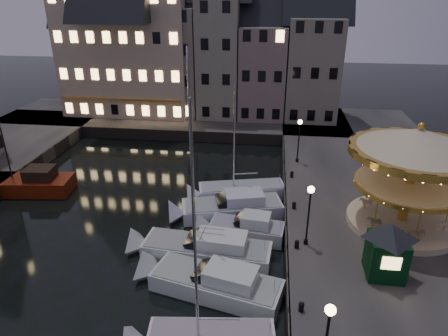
# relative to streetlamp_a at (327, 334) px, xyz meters

# --- Properties ---
(ground) EXTENTS (160.00, 160.00, 0.00)m
(ground) POSITION_rel_streetlamp_a_xyz_m (-7.20, 9.00, -4.02)
(ground) COLOR black
(ground) RESTS_ON ground
(quay_east) EXTENTS (16.00, 56.00, 1.30)m
(quay_east) POSITION_rel_streetlamp_a_xyz_m (6.80, 15.00, -3.37)
(quay_east) COLOR #474442
(quay_east) RESTS_ON ground
(quay_north) EXTENTS (44.00, 12.00, 1.30)m
(quay_north) POSITION_rel_streetlamp_a_xyz_m (-15.20, 37.00, -3.37)
(quay_north) COLOR #474442
(quay_north) RESTS_ON ground
(quaywall_e) EXTENTS (0.15, 44.00, 1.30)m
(quaywall_e) POSITION_rel_streetlamp_a_xyz_m (-1.20, 15.00, -3.37)
(quaywall_e) COLOR #47423A
(quaywall_e) RESTS_ON ground
(quaywall_n) EXTENTS (48.00, 0.15, 1.30)m
(quaywall_n) POSITION_rel_streetlamp_a_xyz_m (-13.20, 31.00, -3.37)
(quaywall_n) COLOR #47423A
(quaywall_n) RESTS_ON ground
(streetlamp_a) EXTENTS (0.44, 0.44, 4.17)m
(streetlamp_a) POSITION_rel_streetlamp_a_xyz_m (0.00, 0.00, 0.00)
(streetlamp_a) COLOR black
(streetlamp_a) RESTS_ON quay_east
(streetlamp_b) EXTENTS (0.44, 0.44, 4.17)m
(streetlamp_b) POSITION_rel_streetlamp_a_xyz_m (0.00, 10.00, 0.00)
(streetlamp_b) COLOR black
(streetlamp_b) RESTS_ON quay_east
(streetlamp_c) EXTENTS (0.44, 0.44, 4.17)m
(streetlamp_c) POSITION_rel_streetlamp_a_xyz_m (0.00, 23.50, 0.00)
(streetlamp_c) COLOR black
(streetlamp_c) RESTS_ON quay_east
(bollard_a) EXTENTS (0.30, 0.30, 0.57)m
(bollard_a) POSITION_rel_streetlamp_a_xyz_m (-0.60, 4.00, -2.41)
(bollard_a) COLOR black
(bollard_a) RESTS_ON quay_east
(bollard_b) EXTENTS (0.30, 0.30, 0.57)m
(bollard_b) POSITION_rel_streetlamp_a_xyz_m (-0.60, 9.50, -2.41)
(bollard_b) COLOR black
(bollard_b) RESTS_ON quay_east
(bollard_c) EXTENTS (0.30, 0.30, 0.57)m
(bollard_c) POSITION_rel_streetlamp_a_xyz_m (-0.60, 14.50, -2.41)
(bollard_c) COLOR black
(bollard_c) RESTS_ON quay_east
(bollard_d) EXTENTS (0.30, 0.30, 0.57)m
(bollard_d) POSITION_rel_streetlamp_a_xyz_m (-0.60, 20.00, -2.41)
(bollard_d) COLOR black
(bollard_d) RESTS_ON quay_east
(townhouse_na) EXTENTS (5.50, 8.00, 12.80)m
(townhouse_na) POSITION_rel_streetlamp_a_xyz_m (-26.70, 39.00, 3.76)
(townhouse_na) COLOR gray
(townhouse_na) RESTS_ON quay_north
(townhouse_nb) EXTENTS (6.16, 8.00, 13.80)m
(townhouse_nb) POSITION_rel_streetlamp_a_xyz_m (-21.25, 39.00, 4.26)
(townhouse_nb) COLOR tan
(townhouse_nb) RESTS_ON quay_north
(townhouse_nc) EXTENTS (6.82, 8.00, 14.80)m
(townhouse_nc) POSITION_rel_streetlamp_a_xyz_m (-15.20, 39.00, 4.76)
(townhouse_nc) COLOR gray
(townhouse_nc) RESTS_ON quay_north
(townhouse_nd) EXTENTS (5.50, 8.00, 15.80)m
(townhouse_nd) POSITION_rel_streetlamp_a_xyz_m (-9.45, 39.00, 5.26)
(townhouse_nd) COLOR gray
(townhouse_nd) RESTS_ON quay_north
(townhouse_ne) EXTENTS (6.16, 8.00, 12.80)m
(townhouse_ne) POSITION_rel_streetlamp_a_xyz_m (-4.00, 39.00, 3.76)
(townhouse_ne) COLOR gray
(townhouse_ne) RESTS_ON quay_north
(townhouse_nf) EXTENTS (6.82, 8.00, 13.80)m
(townhouse_nf) POSITION_rel_streetlamp_a_xyz_m (2.05, 39.00, 4.26)
(townhouse_nf) COLOR gray
(townhouse_nf) RESTS_ON quay_north
(hotel_corner) EXTENTS (17.60, 9.00, 16.80)m
(hotel_corner) POSITION_rel_streetlamp_a_xyz_m (-21.20, 39.00, 5.76)
(hotel_corner) COLOR beige
(hotel_corner) RESTS_ON quay_north
(motorboat_b) EXTENTS (8.76, 4.43, 2.15)m
(motorboat_b) POSITION_rel_streetlamp_a_xyz_m (-5.71, 6.33, -3.37)
(motorboat_b) COLOR silver
(motorboat_b) RESTS_ON ground
(motorboat_c) EXTENTS (9.54, 3.20, 12.63)m
(motorboat_c) POSITION_rel_streetlamp_a_xyz_m (-6.80, 9.48, -3.34)
(motorboat_c) COLOR silver
(motorboat_c) RESTS_ON ground
(motorboat_d) EXTENTS (6.34, 2.66, 2.15)m
(motorboat_d) POSITION_rel_streetlamp_a_xyz_m (-4.38, 12.26, -3.38)
(motorboat_d) COLOR silver
(motorboat_d) RESTS_ON ground
(motorboat_e) EXTENTS (8.84, 4.62, 2.15)m
(motorboat_e) POSITION_rel_streetlamp_a_xyz_m (-5.71, 15.03, -3.37)
(motorboat_e) COLOR silver
(motorboat_e) RESTS_ON ground
(motorboat_f) EXTENTS (8.33, 3.95, 11.06)m
(motorboat_f) POSITION_rel_streetlamp_a_xyz_m (-5.38, 18.12, -3.49)
(motorboat_f) COLOR silver
(motorboat_f) RESTS_ON ground
(red_fishing_boat) EXTENTS (8.30, 3.63, 6.11)m
(red_fishing_boat) POSITION_rel_streetlamp_a_xyz_m (-23.59, 16.91, -3.31)
(red_fishing_boat) COLOR #651A08
(red_fishing_boat) RESTS_ON ground
(carousel) EXTENTS (8.51, 8.51, 7.44)m
(carousel) POSITION_rel_streetlamp_a_xyz_m (6.76, 13.19, 2.19)
(carousel) COLOR beige
(carousel) RESTS_ON quay_east
(ticket_kiosk) EXTENTS (3.24, 3.24, 3.80)m
(ticket_kiosk) POSITION_rel_streetlamp_a_xyz_m (4.24, 7.55, -0.46)
(ticket_kiosk) COLOR black
(ticket_kiosk) RESTS_ON quay_east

